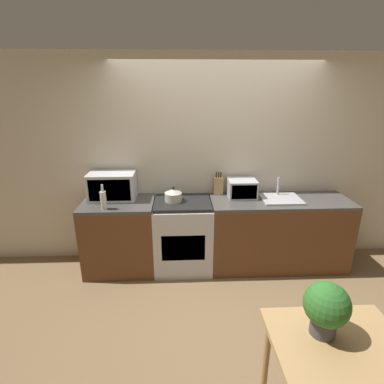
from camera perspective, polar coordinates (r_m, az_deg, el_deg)
ground_plane at (r=3.40m, az=6.26°, el=-21.13°), size 16.00×16.00×0.00m
wall_back at (r=3.85m, az=4.42°, el=5.74°), size 10.00×0.06×2.60m
counter_left_run at (r=3.87m, az=-13.47°, el=-8.11°), size 0.86×0.62×0.90m
counter_right_run at (r=4.00m, az=15.95°, el=-7.45°), size 1.71×0.62×0.90m
stove_range at (r=3.80m, az=-1.74°, el=-8.14°), size 0.70×0.62×0.90m
kettle at (r=3.60m, az=-3.59°, el=-0.58°), size 0.21×0.21×0.18m
microwave at (r=3.76m, az=-14.95°, el=1.08°), size 0.56×0.34×0.33m
bottle at (r=3.49m, az=-16.53°, el=-1.42°), size 0.07×0.07×0.29m
knife_block at (r=3.83m, az=5.03°, el=1.21°), size 0.12×0.07×0.29m
toaster_oven at (r=3.78m, az=9.47°, el=0.72°), size 0.35×0.32×0.22m
sink_basin at (r=3.82m, az=16.55°, el=-1.15°), size 0.48×0.40×0.24m
dining_table at (r=2.25m, az=26.85°, el=-27.21°), size 0.82×0.77×0.74m
potted_plant at (r=2.11m, az=24.22°, el=-19.32°), size 0.28×0.28×0.36m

